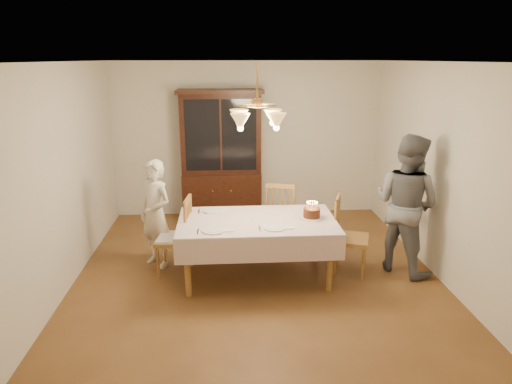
{
  "coord_description": "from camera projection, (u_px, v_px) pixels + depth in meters",
  "views": [
    {
      "loc": [
        -0.37,
        -5.18,
        2.64
      ],
      "look_at": [
        0.0,
        0.2,
        1.05
      ],
      "focal_mm": 32.0,
      "sensor_mm": 36.0,
      "label": 1
    }
  ],
  "objects": [
    {
      "name": "room_shell",
      "position": [
        257.0,
        153.0,
        5.28
      ],
      "size": [
        5.0,
        5.0,
        5.0
      ],
      "color": "white",
      "rests_on": "ground"
    },
    {
      "name": "chair_far_side",
      "position": [
        282.0,
        219.0,
        6.49
      ],
      "size": [
        0.55,
        0.53,
        1.0
      ],
      "color": "brown",
      "rests_on": "ground"
    },
    {
      "name": "chair_right_end",
      "position": [
        350.0,
        239.0,
        5.74
      ],
      "size": [
        0.54,
        0.55,
        1.0
      ],
      "color": "brown",
      "rests_on": "ground"
    },
    {
      "name": "place_setting_near_right",
      "position": [
        276.0,
        228.0,
        5.24
      ],
      "size": [
        0.41,
        0.26,
        0.02
      ],
      "color": "white",
      "rests_on": "dining_table"
    },
    {
      "name": "place_setting_far_left",
      "position": [
        212.0,
        211.0,
        5.81
      ],
      "size": [
        0.37,
        0.23,
        0.02
      ],
      "color": "white",
      "rests_on": "dining_table"
    },
    {
      "name": "chair_left_end",
      "position": [
        175.0,
        240.0,
        5.7
      ],
      "size": [
        0.47,
        0.48,
        1.0
      ],
      "color": "brown",
      "rests_on": "ground"
    },
    {
      "name": "place_setting_near_left",
      "position": [
        215.0,
        230.0,
        5.15
      ],
      "size": [
        0.41,
        0.27,
        0.02
      ],
      "color": "white",
      "rests_on": "dining_table"
    },
    {
      "name": "ground",
      "position": [
        257.0,
        276.0,
        5.73
      ],
      "size": [
        5.0,
        5.0,
        0.0
      ],
      "primitive_type": "plane",
      "color": "brown",
      "rests_on": "ground"
    },
    {
      "name": "china_hutch",
      "position": [
        221.0,
        158.0,
        7.56
      ],
      "size": [
        1.38,
        0.54,
        2.16
      ],
      "color": "black",
      "rests_on": "ground"
    },
    {
      "name": "adult_in_grey",
      "position": [
        406.0,
        204.0,
        5.7
      ],
      "size": [
        1.06,
        1.09,
        1.77
      ],
      "primitive_type": "imported",
      "rotation": [
        0.0,
        0.0,
        2.23
      ],
      "color": "slate",
      "rests_on": "ground"
    },
    {
      "name": "birthday_cake",
      "position": [
        312.0,
        213.0,
        5.56
      ],
      "size": [
        0.3,
        0.3,
        0.21
      ],
      "color": "white",
      "rests_on": "dining_table"
    },
    {
      "name": "elderly_woman",
      "position": [
        156.0,
        214.0,
        5.87
      ],
      "size": [
        0.61,
        0.6,
        1.42
      ],
      "primitive_type": "imported",
      "rotation": [
        0.0,
        0.0,
        -0.72
      ],
      "color": "white",
      "rests_on": "ground"
    },
    {
      "name": "dining_table",
      "position": [
        257.0,
        226.0,
        5.54
      ],
      "size": [
        1.9,
        1.1,
        0.76
      ],
      "color": "brown",
      "rests_on": "ground"
    },
    {
      "name": "chandelier",
      "position": [
        257.0,
        119.0,
        5.17
      ],
      "size": [
        0.62,
        0.62,
        0.73
      ],
      "color": "#BF8C3F",
      "rests_on": "ground"
    }
  ]
}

